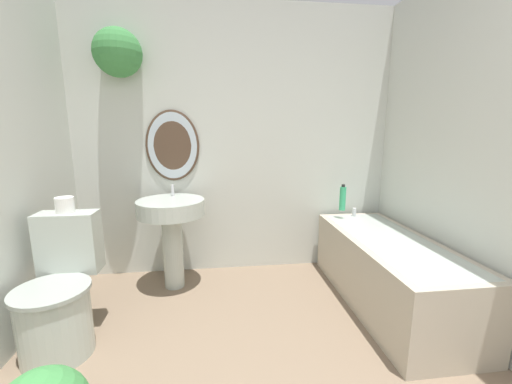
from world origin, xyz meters
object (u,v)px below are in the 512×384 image
object	(u,v)px
toilet	(59,298)
bathtub	(388,270)
pedestal_sink	(172,221)
shampoo_bottle	(343,198)
toilet_paper_roll	(65,205)

from	to	relation	value
toilet	bathtub	bearing A→B (deg)	5.53
toilet	pedestal_sink	size ratio (longest dim) A/B	0.93
toilet	pedestal_sink	world-z (taller)	pedestal_sink
shampoo_bottle	toilet	bearing A→B (deg)	-158.86
bathtub	toilet_paper_roll	distance (m)	2.31
shampoo_bottle	toilet_paper_roll	xyz separation A→B (m)	(-2.09, -0.61, 0.14)
pedestal_sink	toilet	bearing A→B (deg)	-129.63
pedestal_sink	bathtub	xyz separation A→B (m)	(1.66, -0.48, -0.31)
shampoo_bottle	toilet_paper_roll	world-z (taller)	toilet_paper_roll
bathtub	pedestal_sink	bearing A→B (deg)	163.78
toilet_paper_roll	toilet	bearing A→B (deg)	-90.00
pedestal_sink	bathtub	world-z (taller)	pedestal_sink
pedestal_sink	shampoo_bottle	size ratio (longest dim) A/B	3.60
shampoo_bottle	toilet_paper_roll	bearing A→B (deg)	-163.84
toilet	bathtub	xyz separation A→B (m)	(2.24, 0.22, -0.05)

